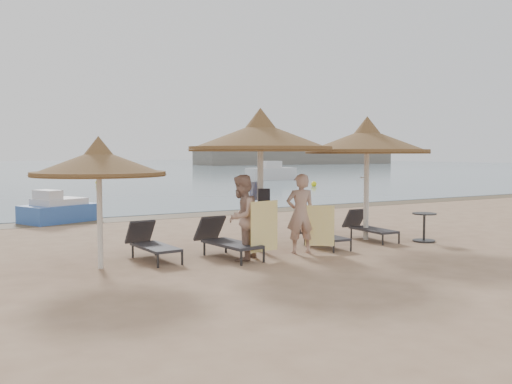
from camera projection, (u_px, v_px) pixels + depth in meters
ground at (297, 263)px, 11.67m from camera, size 160.00×160.00×0.00m
wet_sand_strip at (144, 218)px, 19.77m from camera, size 200.00×1.60×0.01m
palapa_left at (99, 163)px, 11.01m from camera, size 2.61×2.61×2.59m
palapa_center at (260, 137)px, 12.88m from camera, size 3.30×3.30×3.28m
palapa_right at (367, 142)px, 14.68m from camera, size 3.23×3.23×3.20m
lounger_far_left at (151, 243)px, 12.11m from camera, size 0.69×1.79×0.79m
lounger_near_left at (225, 239)px, 12.39m from camera, size 0.82×1.94×0.85m
lounger_near_right at (321, 233)px, 13.71m from camera, size 0.60×1.62×0.72m
lounger_far_right at (368, 226)px, 14.82m from camera, size 0.67×1.74×0.76m
side_table at (424, 228)px, 14.49m from camera, size 0.60×0.60×0.73m
person_left at (242, 211)px, 11.98m from camera, size 1.14×1.09×2.09m
person_right at (301, 207)px, 12.76m from camera, size 1.11×0.90×2.08m
towel_left at (264, 226)px, 11.88m from camera, size 0.75×0.17×1.06m
towel_right at (320, 226)px, 12.75m from camera, size 0.55×0.39×0.91m
bag_patterned at (256, 191)px, 13.12m from camera, size 0.35×0.19×0.42m
bag_dark at (264, 197)px, 12.83m from camera, size 0.28×0.18×0.37m
pedal_boat at (59, 210)px, 18.55m from camera, size 2.64×2.15×1.07m
buoy_mid at (98, 183)px, 39.04m from camera, size 0.39×0.39×0.39m
buoy_right at (314, 184)px, 37.57m from camera, size 0.37×0.37×0.37m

